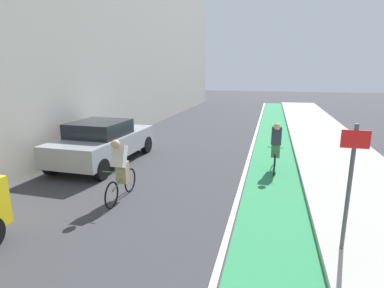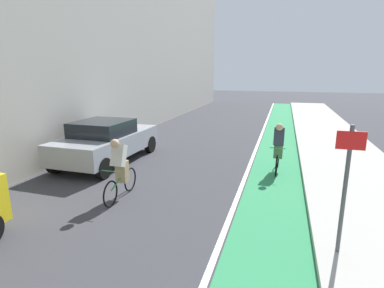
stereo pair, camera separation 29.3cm
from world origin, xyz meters
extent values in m
plane|color=#38383D|center=(0.00, 14.60, 0.00)|extent=(81.82, 81.82, 0.00)
cube|color=#2D8451|center=(3.08, 16.60, 0.00)|extent=(1.60, 37.19, 0.00)
cube|color=white|center=(2.18, 16.60, 0.00)|extent=(0.12, 37.19, 0.00)
cube|color=#A8A59E|center=(5.45, 16.60, 0.07)|extent=(3.13, 37.19, 0.14)
cube|color=#9EA0A8|center=(-2.83, 11.92, 0.68)|extent=(2.02, 4.44, 0.70)
cube|color=black|center=(-2.84, 11.70, 1.26)|extent=(1.74, 1.88, 0.55)
cylinder|color=black|center=(-3.70, 13.59, 0.33)|extent=(0.23, 0.66, 0.66)
cylinder|color=black|center=(-1.91, 13.56, 0.33)|extent=(0.23, 0.66, 0.66)
cylinder|color=black|center=(-3.75, 10.28, 0.33)|extent=(0.23, 0.66, 0.66)
cylinder|color=black|center=(-1.97, 10.25, 0.33)|extent=(0.23, 0.66, 0.66)
torus|color=black|center=(-0.68, 8.56, 0.33)|extent=(0.06, 0.66, 0.66)
torus|color=black|center=(-0.71, 9.61, 0.33)|extent=(0.06, 0.66, 0.66)
cylinder|color=#338C3F|center=(-0.69, 9.08, 0.55)|extent=(0.06, 0.96, 0.33)
cylinder|color=#338C3F|center=(-0.70, 9.27, 0.63)|extent=(0.04, 0.12, 0.55)
cylinder|color=#338C3F|center=(-0.68, 8.64, 0.88)|extent=(0.48, 0.04, 0.02)
cube|color=tan|center=(-0.70, 9.19, 0.70)|extent=(0.29, 0.25, 0.56)
cube|color=beige|center=(-0.69, 9.06, 1.16)|extent=(0.33, 0.41, 0.60)
sphere|color=tan|center=(-0.69, 8.90, 1.50)|extent=(0.22, 0.22, 0.22)
torus|color=black|center=(3.09, 12.01, 0.34)|extent=(0.06, 0.67, 0.67)
torus|color=black|center=(3.13, 13.06, 0.34)|extent=(0.06, 0.67, 0.67)
cylinder|color=#338C3F|center=(3.11, 12.53, 0.56)|extent=(0.07, 0.96, 0.33)
cylinder|color=#338C3F|center=(3.12, 12.71, 0.64)|extent=(0.04, 0.12, 0.55)
cylinder|color=#338C3F|center=(3.10, 12.09, 0.89)|extent=(0.48, 0.04, 0.02)
cube|color=#4C7247|center=(3.11, 12.64, 0.71)|extent=(0.29, 0.25, 0.56)
cube|color=#333842|center=(3.11, 12.51, 1.17)|extent=(0.33, 0.41, 0.60)
sphere|color=tan|center=(3.10, 12.35, 1.51)|extent=(0.22, 0.22, 0.22)
cylinder|color=#4C4C51|center=(4.25, 7.84, 1.26)|extent=(0.07, 0.07, 2.24)
cube|color=red|center=(4.25, 7.82, 2.13)|extent=(0.44, 0.03, 0.30)
camera|label=1|loc=(2.89, 2.49, 3.20)|focal=28.44mm
camera|label=2|loc=(3.17, 2.57, 3.20)|focal=28.44mm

